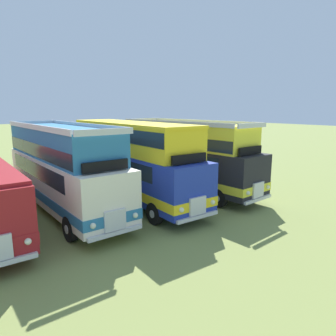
{
  "coord_description": "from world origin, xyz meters",
  "views": [
    {
      "loc": [
        2.55,
        -14.94,
        5.27
      ],
      "look_at": [
        14.11,
        -0.12,
        1.6
      ],
      "focal_mm": 32.91,
      "sensor_mm": 36.0,
      "label": 1
    }
  ],
  "objects": [
    {
      "name": "bus_ninth_in_row",
      "position": [
        15.47,
        -0.2,
        2.36
      ],
      "size": [
        3.05,
        10.86,
        4.52
      ],
      "color": "black",
      "rests_on": "ground"
    },
    {
      "name": "bus_seventh_in_row",
      "position": [
        7.74,
        0.42,
        2.36
      ],
      "size": [
        2.66,
        10.69,
        4.52
      ],
      "color": "silver",
      "rests_on": "ground"
    },
    {
      "name": "bus_eighth_in_row",
      "position": [
        11.61,
        0.08,
        2.47
      ],
      "size": [
        2.89,
        11.37,
        4.49
      ],
      "color": "#1E339E",
      "rests_on": "ground"
    }
  ]
}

